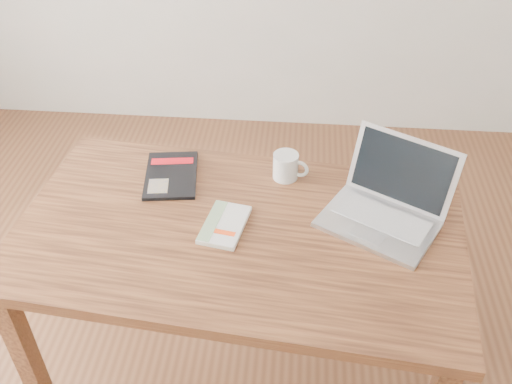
# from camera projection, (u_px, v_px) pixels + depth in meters

# --- Properties ---
(room) EXTENTS (4.04, 4.04, 2.70)m
(room) POSITION_uv_depth(u_px,v_px,m) (140.00, 73.00, 1.28)
(room) COLOR #53311C
(room) RESTS_ON ground
(desk) EXTENTS (1.45, 0.92, 0.75)m
(desk) POSITION_uv_depth(u_px,v_px,m) (239.00, 249.00, 1.82)
(desk) COLOR #4F2C18
(desk) RESTS_ON ground
(white_guidebook) EXTENTS (0.15, 0.22, 0.02)m
(white_guidebook) POSITION_uv_depth(u_px,v_px,m) (224.00, 225.00, 1.77)
(white_guidebook) COLOR beige
(white_guidebook) RESTS_ON desk
(black_guidebook) EXTENTS (0.21, 0.28, 0.01)m
(black_guidebook) POSITION_uv_depth(u_px,v_px,m) (171.00, 175.00, 1.97)
(black_guidebook) COLOR black
(black_guidebook) RESTS_ON desk
(laptop) EXTENTS (0.45, 0.43, 0.23)m
(laptop) POSITION_uv_depth(u_px,v_px,m) (387.00, 204.00, 1.78)
(laptop) COLOR silver
(laptop) RESTS_ON desk
(coffee_mug) EXTENTS (0.12, 0.09, 0.09)m
(coffee_mug) POSITION_uv_depth(u_px,v_px,m) (286.00, 166.00, 1.94)
(coffee_mug) COLOR white
(coffee_mug) RESTS_ON desk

